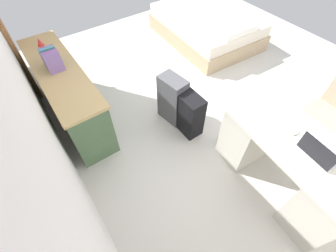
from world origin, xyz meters
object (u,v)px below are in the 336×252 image
Objects in this scene: credenza at (68,94)px; suitcase_black at (189,114)px; computer_mouse at (295,132)px; desk at (286,163)px; suitcase_spare_grey at (173,99)px; office_chair at (327,118)px; bed at (207,27)px; laptop at (318,152)px; figurine_small at (40,42)px.

credenza is 1.57m from suitcase_black.
credenza is 18.00× the size of computer_mouse.
credenza is 3.11× the size of suitcase_black.
desk reaches higher than suitcase_spare_grey.
desk is 2.24× the size of suitcase_spare_grey.
computer_mouse is at bearing 89.65° from office_chair.
bed is 3.40× the size of suitcase_black.
credenza is at bearing 45.52° from suitcase_spare_grey.
computer_mouse is (0.01, 0.83, 0.34)m from office_chair.
laptop is 3.00× the size of figurine_small.
suitcase_black is 2.10m from figurine_small.
figurine_small is (0.59, 0.00, 0.45)m from credenza.
credenza reaches higher than suitcase_spare_grey.
suitcase_spare_grey is (0.29, 0.04, 0.04)m from suitcase_black.
laptop is (-0.15, 0.02, 0.41)m from desk.
computer_mouse is (-2.15, -1.49, 0.37)m from credenza.
credenza is 2.82m from laptop.
laptop reaches higher than computer_mouse.
bed is 2.15m from suitcase_spare_grey.
office_chair reaches higher than credenza.
computer_mouse is at bearing -145.27° from credenza.
desk is 2.67m from credenza.
computer_mouse is at bearing -161.33° from suitcase_black.
suitcase_spare_grey reaches higher than suitcase_black.
desk is 0.83× the size of credenza.
figurine_small is at bearing 0.15° from credenza.
laptop is (-2.40, -1.42, 0.40)m from credenza.
figurine_small is at bearing 25.49° from laptop.
office_chair is at bearing -145.56° from suitcase_spare_grey.
figurine_small is at bearing 34.02° from computer_mouse.
desk is at bearing -165.20° from suitcase_black.
office_chair is 3.17m from credenza.
laptop is (-1.31, -0.30, 0.51)m from suitcase_black.
desk is 1.59× the size of office_chair.
office_chair is 0.52× the size of credenza.
credenza reaches higher than desk.
credenza reaches higher than bed.
desk is at bearing -153.09° from figurine_small.
bed is (2.64, -0.48, -0.18)m from office_chair.
bed is 5.97× the size of laptop.
laptop is (-2.89, 1.38, 0.56)m from bed.
office_chair is 1.01m from laptop.
suitcase_spare_grey is 6.07× the size of figurine_small.
office_chair reaches higher than figurine_small.
bed is 17.89× the size of figurine_small.
desk is at bearing -147.41° from credenza.
bed reaches higher than suitcase_black.
figurine_small is (2.99, 1.43, 0.05)m from laptop.
bed is at bearing -21.08° from computer_mouse.
laptop is at bearing -149.36° from credenza.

